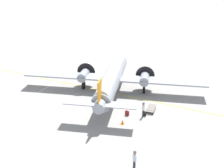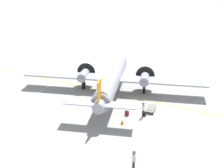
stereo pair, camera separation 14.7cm
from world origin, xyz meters
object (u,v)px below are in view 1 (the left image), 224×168
Objects in this scene: traffic_cone at (123,122)px; crew_foreground at (135,158)px; airliner_main at (112,77)px; passenger_boarding at (143,108)px; suitcase_near_door at (127,113)px; baggage_cart at (151,108)px; suitcase_upright_spare at (145,114)px.

crew_foreground is at bearing -57.53° from traffic_cone.
passenger_boarding is at bearing -141.47° from airliner_main.
suitcase_near_door is 0.27× the size of baggage_cart.
passenger_boarding is at bearing -137.15° from suitcase_upright_spare.
crew_foreground is 9.47m from passenger_boarding.
airliner_main reaches higher than passenger_boarding.
suitcase_near_door is at bearing 118.25° from passenger_boarding.
crew_foreground is 7.59m from traffic_cone.
suitcase_near_door reaches higher than suitcase_upright_spare.
baggage_cart is at bearing 48.39° from suitcase_near_door.
passenger_boarding is 2.91× the size of suitcase_upright_spare.
suitcase_upright_spare is 3.28m from traffic_cone.
traffic_cone is at bearing 164.90° from crew_foreground.
airliner_main is 7.80m from suitcase_upright_spare.
passenger_boarding is 1.98m from baggage_cart.
traffic_cone is at bearing -80.52° from suitcase_near_door.
traffic_cone is at bearing 148.83° from baggage_cart.
passenger_boarding is at bearing 21.15° from suitcase_near_door.
suitcase_near_door is (-1.78, -0.69, -0.80)m from passenger_boarding.
crew_foreground is at bearing -62.44° from suitcase_near_door.
suitcase_near_door is (-4.39, 8.42, -0.81)m from crew_foreground.
baggage_cart is (2.17, 2.45, -0.02)m from suitcase_near_door.
airliner_main reaches higher than traffic_cone.
airliner_main is at bearing 131.92° from suitcase_near_door.
passenger_boarding is 3.27× the size of traffic_cone.
crew_foreground reaches higher than suitcase_upright_spare.
suitcase_near_door is 2.09m from suitcase_upright_spare.
passenger_boarding is 0.76× the size of baggage_cart.
crew_foreground reaches higher than traffic_cone.
passenger_boarding is 2.79× the size of suitcase_near_door.
airliner_main is 11.00× the size of baggage_cart.
suitcase_upright_spare is at bearing -40.05° from passenger_boarding.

